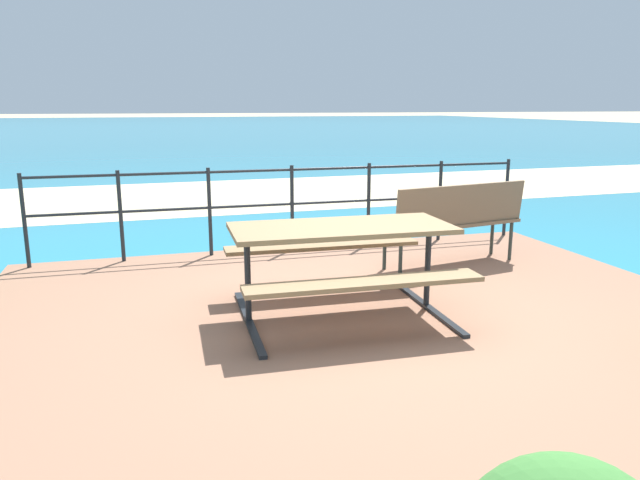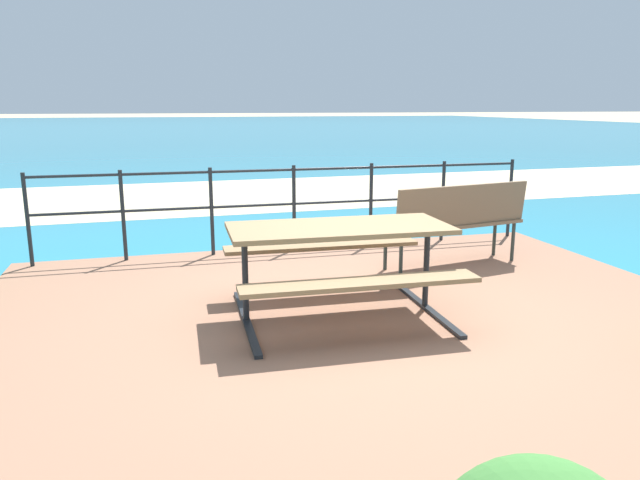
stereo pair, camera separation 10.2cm
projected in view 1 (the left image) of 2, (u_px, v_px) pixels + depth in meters
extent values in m
plane|color=tan|center=(360.00, 321.00, 5.09)|extent=(240.00, 240.00, 0.00)
cube|color=#996B51|center=(360.00, 318.00, 5.08)|extent=(6.40, 5.20, 0.06)
cube|color=teal|center=(167.00, 130.00, 42.53)|extent=(90.00, 90.00, 0.01)
cube|color=beige|center=(233.00, 195.00, 12.14)|extent=(54.11, 6.21, 0.01)
cube|color=#8C704C|center=(341.00, 228.00, 4.89)|extent=(1.82, 0.84, 0.04)
cube|color=#8C704C|center=(365.00, 283.00, 4.38)|extent=(1.80, 0.32, 0.04)
cube|color=#8C704C|center=(322.00, 246.00, 5.54)|extent=(1.80, 0.32, 0.04)
cylinder|color=#1E2328|center=(248.00, 279.00, 4.79)|extent=(0.05, 0.05, 0.75)
cube|color=#1E2328|center=(249.00, 321.00, 4.87)|extent=(0.11, 1.49, 0.03)
cylinder|color=#1E2328|center=(428.00, 266.00, 5.17)|extent=(0.05, 0.05, 0.75)
cube|color=#1E2328|center=(426.00, 306.00, 5.24)|extent=(0.11, 1.49, 0.03)
cube|color=#7A6047|center=(450.00, 224.00, 6.55)|extent=(1.71, 0.70, 0.04)
cube|color=#7A6047|center=(462.00, 205.00, 6.34)|extent=(1.65, 0.38, 0.43)
cylinder|color=#2D3833|center=(492.00, 235.00, 7.07)|extent=(0.04, 0.04, 0.46)
cylinder|color=#2D3833|center=(511.00, 240.00, 6.80)|extent=(0.04, 0.04, 0.46)
cylinder|color=#2D3833|center=(385.00, 248.00, 6.40)|extent=(0.04, 0.04, 0.46)
cylinder|color=#2D3833|center=(401.00, 255.00, 6.14)|extent=(0.04, 0.04, 0.46)
cylinder|color=#1E2328|center=(24.00, 221.00, 6.42)|extent=(0.04, 0.04, 1.03)
cylinder|color=#1E2328|center=(121.00, 216.00, 6.69)|extent=(0.04, 0.04, 1.03)
cylinder|color=#1E2328|center=(210.00, 212.00, 6.95)|extent=(0.04, 0.04, 1.03)
cylinder|color=#1E2328|center=(292.00, 208.00, 7.22)|extent=(0.04, 0.04, 1.03)
cylinder|color=#1E2328|center=(369.00, 204.00, 7.49)|extent=(0.04, 0.04, 1.03)
cylinder|color=#1E2328|center=(440.00, 201.00, 7.76)|extent=(0.04, 0.04, 1.03)
cylinder|color=#1E2328|center=(506.00, 198.00, 8.03)|extent=(0.04, 0.04, 1.03)
cylinder|color=#1E2328|center=(292.00, 170.00, 7.12)|extent=(5.90, 0.03, 0.03)
cylinder|color=#1E2328|center=(292.00, 204.00, 7.21)|extent=(5.90, 0.03, 0.03)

